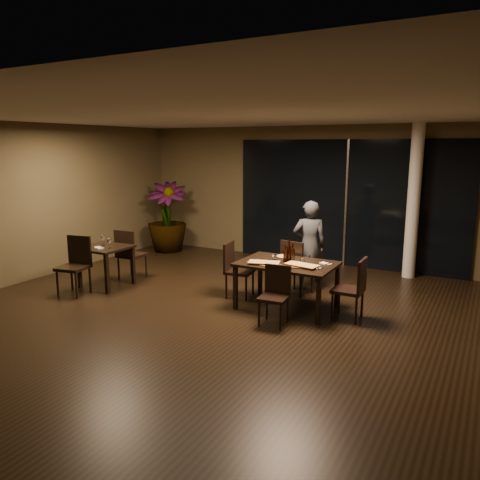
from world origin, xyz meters
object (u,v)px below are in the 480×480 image
(bottle_c, at_px, (289,251))
(bottle_b, at_px, (293,253))
(main_table, at_px, (287,267))
(chair_side_far, at_px, (129,252))
(chair_main_right, at_px, (354,286))
(diner, at_px, (309,245))
(bottle_a, at_px, (285,254))
(chair_side_near, at_px, (76,262))
(chair_main_left, at_px, (235,267))
(chair_main_near, at_px, (275,292))
(chair_main_far, at_px, (295,265))
(side_table, at_px, (106,253))
(potted_plant, at_px, (167,217))

(bottle_c, bearing_deg, bottle_b, -25.34)
(main_table, relative_size, chair_side_far, 1.51)
(bottle_b, bearing_deg, main_table, -142.91)
(bottle_c, bearing_deg, chair_main_right, -4.43)
(diner, relative_size, bottle_c, 4.60)
(bottle_a, bearing_deg, chair_side_near, -162.96)
(chair_side_near, bearing_deg, chair_main_left, 14.05)
(chair_main_near, height_order, diner, diner)
(chair_side_near, height_order, bottle_c, bottle_c)
(bottle_b, bearing_deg, bottle_a, -160.76)
(chair_side_far, relative_size, chair_side_near, 0.98)
(chair_main_far, distance_m, chair_main_left, 1.04)
(main_table, relative_size, chair_main_right, 1.59)
(main_table, bearing_deg, diner, 93.00)
(side_table, height_order, chair_main_far, chair_main_far)
(chair_side_far, bearing_deg, bottle_c, 178.26)
(chair_side_far, distance_m, bottle_a, 3.30)
(bottle_a, height_order, bottle_b, bottle_b)
(diner, relative_size, bottle_a, 5.78)
(chair_main_near, bearing_deg, main_table, 94.17)
(diner, distance_m, bottle_a, 1.13)
(main_table, xyz_separation_m, chair_main_far, (-0.15, 0.70, -0.13))
(chair_main_far, height_order, potted_plant, potted_plant)
(chair_side_near, bearing_deg, chair_main_near, -5.09)
(bottle_b, bearing_deg, chair_main_far, 108.24)
(diner, bearing_deg, chair_side_near, 9.18)
(chair_main_right, distance_m, bottle_c, 1.16)
(chair_side_far, bearing_deg, diner, -163.92)
(main_table, relative_size, bottle_c, 4.26)
(chair_side_near, xyz_separation_m, potted_plant, (-0.69, 3.49, 0.29))
(main_table, xyz_separation_m, chair_side_near, (-3.56, -1.06, -0.11))
(main_table, relative_size, chair_main_near, 1.75)
(chair_main_near, bearing_deg, bottle_a, 97.27)
(main_table, relative_size, chair_main_far, 1.54)
(chair_main_far, relative_size, chair_main_right, 1.03)
(chair_main_far, bearing_deg, bottle_a, 109.55)
(main_table, height_order, chair_main_near, chair_main_near)
(chair_main_near, xyz_separation_m, bottle_b, (-0.05, 0.73, 0.43))
(chair_main_left, bearing_deg, side_table, 95.89)
(chair_main_left, relative_size, chair_main_right, 1.01)
(main_table, height_order, chair_main_left, chair_main_left)
(chair_side_near, relative_size, diner, 0.63)
(chair_side_near, xyz_separation_m, bottle_a, (3.52, 1.08, 0.32))
(chair_side_far, relative_size, diner, 0.61)
(chair_main_right, bearing_deg, diner, -136.15)
(diner, bearing_deg, chair_main_near, 72.44)
(side_table, relative_size, potted_plant, 0.47)
(main_table, bearing_deg, chair_main_right, 0.19)
(side_table, relative_size, chair_main_left, 0.84)
(chair_main_far, distance_m, bottle_c, 0.74)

